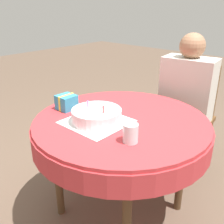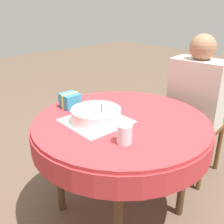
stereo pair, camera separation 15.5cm
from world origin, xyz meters
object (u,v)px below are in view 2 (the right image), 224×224
at_px(chair, 197,116).
at_px(person, 195,96).
at_px(drinking_glass, 124,134).
at_px(birthday_cake, 96,115).
at_px(gift_box, 70,101).

xyz_separation_m(chair, person, (0.01, -0.09, 0.20)).
distance_m(chair, drinking_glass, 1.07).
relative_size(birthday_cake, gift_box, 2.48).
xyz_separation_m(chair, drinking_glass, (0.19, -1.02, 0.27)).
relative_size(birthday_cake, drinking_glass, 2.96).
distance_m(person, gift_box, 0.96).
bearing_deg(gift_box, person, 65.11).
relative_size(chair, birthday_cake, 3.05).
bearing_deg(person, gift_box, -122.37).
distance_m(chair, gift_box, 1.07).
distance_m(chair, birthday_cake, 1.00).
height_order(birthday_cake, drinking_glass, birthday_cake).
xyz_separation_m(person, gift_box, (-0.40, -0.87, 0.06)).
xyz_separation_m(chair, birthday_cake, (-0.11, -0.96, 0.26)).
height_order(birthday_cake, gift_box, birthday_cake).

